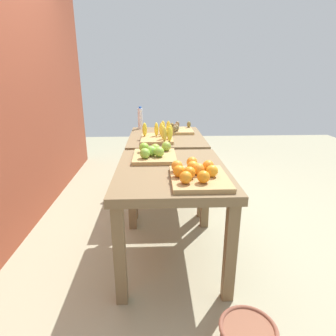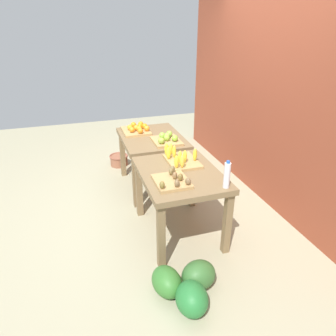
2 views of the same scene
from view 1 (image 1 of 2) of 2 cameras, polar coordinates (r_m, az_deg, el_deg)
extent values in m
plane|color=#9D9879|center=(2.86, 0.05, -10.74)|extent=(8.00, 8.00, 0.00)
cube|color=brown|center=(2.78, -30.61, 18.24)|extent=(4.40, 0.12, 3.00)
cube|color=brown|center=(2.05, 0.73, -0.83)|extent=(1.04, 0.80, 0.06)
cube|color=brown|center=(1.86, 12.45, -16.41)|extent=(0.07, 0.07, 0.69)
cube|color=brown|center=(2.65, 7.54, -5.05)|extent=(0.07, 0.07, 0.69)
cube|color=brown|center=(1.82, -9.71, -17.08)|extent=(0.07, 0.07, 0.69)
cube|color=brown|center=(2.62, -7.33, -5.31)|extent=(0.07, 0.07, 0.69)
cube|color=brown|center=(3.13, -0.39, 6.01)|extent=(1.04, 0.80, 0.06)
cube|color=brown|center=(2.83, 6.87, -3.43)|extent=(0.07, 0.07, 0.69)
cube|color=brown|center=(3.69, 4.65, 1.92)|extent=(0.07, 0.07, 0.69)
cube|color=brown|center=(2.81, -7.00, -3.65)|extent=(0.07, 0.07, 0.69)
cube|color=brown|center=(3.67, -5.95, 1.79)|extent=(0.07, 0.07, 0.69)
cube|color=tan|center=(1.81, 6.33, -2.10)|extent=(0.44, 0.36, 0.03)
sphere|color=orange|center=(1.69, 7.18, -1.79)|extent=(0.11, 0.11, 0.08)
sphere|color=orange|center=(1.86, 5.06, 0.28)|extent=(0.11, 0.11, 0.08)
sphere|color=orange|center=(1.80, 8.89, -0.59)|extent=(0.10, 0.10, 0.08)
sphere|color=orange|center=(1.82, 6.19, -0.22)|extent=(0.10, 0.10, 0.08)
sphere|color=orange|center=(1.89, 8.14, 0.44)|extent=(0.10, 0.10, 0.08)
sphere|color=orange|center=(1.67, 3.61, -1.91)|extent=(0.08, 0.08, 0.08)
sphere|color=orange|center=(1.77, 2.24, -0.64)|extent=(0.10, 0.10, 0.08)
sphere|color=orange|center=(1.95, 4.86, 1.17)|extent=(0.11, 0.11, 0.08)
sphere|color=orange|center=(1.75, 4.36, -0.94)|extent=(0.11, 0.11, 0.08)
sphere|color=orange|center=(1.87, 1.83, 0.40)|extent=(0.10, 0.10, 0.08)
cube|color=tan|center=(2.28, -2.73, 2.35)|extent=(0.40, 0.34, 0.03)
sphere|color=#8FB23A|center=(2.30, -2.59, 3.92)|extent=(0.09, 0.09, 0.08)
sphere|color=#82BC40|center=(2.23, -3.33, 3.45)|extent=(0.11, 0.11, 0.08)
sphere|color=#88C037|center=(2.34, -4.88, 4.16)|extent=(0.10, 0.10, 0.08)
sphere|color=#8EAE3D|center=(2.37, -0.34, 4.43)|extent=(0.11, 0.11, 0.08)
sphere|color=#84B83A|center=(2.20, -1.82, 3.27)|extent=(0.10, 0.10, 0.08)
sphere|color=#84BD3F|center=(2.17, -4.68, 2.97)|extent=(0.11, 0.11, 0.08)
cube|color=tan|center=(2.92, -2.25, 5.98)|extent=(0.44, 0.32, 0.03)
ellipsoid|color=yellow|center=(2.96, -2.37, 7.85)|extent=(0.06, 0.05, 0.14)
ellipsoid|color=yellow|center=(2.83, 0.50, 7.35)|extent=(0.06, 0.07, 0.14)
ellipsoid|color=yellow|center=(3.07, -1.03, 8.26)|extent=(0.05, 0.06, 0.14)
ellipsoid|color=yellow|center=(2.71, 0.32, 6.88)|extent=(0.06, 0.06, 0.14)
ellipsoid|color=yellow|center=(2.95, -4.74, 7.77)|extent=(0.06, 0.07, 0.14)
ellipsoid|color=yellow|center=(2.95, -1.34, 7.83)|extent=(0.07, 0.06, 0.14)
ellipsoid|color=yellow|center=(2.80, -1.02, 7.24)|extent=(0.06, 0.06, 0.14)
ellipsoid|color=yellow|center=(3.06, 0.09, 8.23)|extent=(0.07, 0.07, 0.14)
ellipsoid|color=yellow|center=(2.72, -0.74, 6.89)|extent=(0.04, 0.05, 0.14)
cube|color=tan|center=(3.32, 2.19, 7.54)|extent=(0.36, 0.32, 0.03)
ellipsoid|color=brown|center=(3.16, 1.33, 7.94)|extent=(0.07, 0.07, 0.07)
ellipsoid|color=brown|center=(3.45, 1.91, 8.83)|extent=(0.07, 0.07, 0.07)
ellipsoid|color=brown|center=(3.45, 4.24, 8.79)|extent=(0.06, 0.05, 0.07)
ellipsoid|color=brown|center=(3.30, 1.57, 8.37)|extent=(0.06, 0.05, 0.07)
ellipsoid|color=brown|center=(3.34, 0.81, 8.52)|extent=(0.07, 0.07, 0.07)
ellipsoid|color=brown|center=(3.44, 0.09, 8.80)|extent=(0.07, 0.07, 0.07)
ellipsoid|color=brown|center=(3.21, 1.80, 8.08)|extent=(0.07, 0.07, 0.07)
cylinder|color=silver|center=(3.53, -5.61, 9.92)|extent=(0.06, 0.06, 0.25)
cylinder|color=blue|center=(3.51, -5.68, 12.09)|extent=(0.03, 0.03, 0.02)
ellipsoid|color=#246E30|center=(4.28, 2.51, 1.36)|extent=(0.35, 0.30, 0.26)
ellipsoid|color=#32612B|center=(4.07, 0.65, 0.40)|extent=(0.32, 0.37, 0.26)
ellipsoid|color=#316C2A|center=(4.07, 4.70, 0.25)|extent=(0.36, 0.29, 0.24)
torus|color=brown|center=(1.71, 15.94, -28.75)|extent=(0.30, 0.30, 0.02)
camera|label=2|loc=(5.84, 9.10, 25.70)|focal=32.71mm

